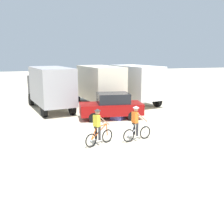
{
  "coord_description": "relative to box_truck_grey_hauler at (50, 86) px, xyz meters",
  "views": [
    {
      "loc": [
        -4.62,
        -10.65,
        4.4
      ],
      "look_at": [
        -0.1,
        3.85,
        1.1
      ],
      "focal_mm": 43.6,
      "sensor_mm": 36.0,
      "label": 1
    }
  ],
  "objects": [
    {
      "name": "cyclist_cowboy_hat",
      "position": [
        3.5,
        -9.15,
        -1.03
      ],
      "size": [
        1.69,
        0.63,
        1.82
      ],
      "color": "black",
      "rests_on": "ground"
    },
    {
      "name": "supply_crate",
      "position": [
        4.01,
        -4.56,
        -1.55
      ],
      "size": [
        1.05,
        1.04,
        0.65
      ],
      "primitive_type": "cube",
      "rotation": [
        0.0,
        0.0,
        2.42
      ],
      "color": "#4C5199",
      "rests_on": "ground"
    },
    {
      "name": "sedan_parked",
      "position": [
        3.72,
        -4.21,
        -0.99
      ],
      "size": [
        4.38,
        2.23,
        1.76
      ],
      "color": "maroon",
      "rests_on": "ground"
    },
    {
      "name": "box_truck_grey_hauler",
      "position": [
        0.0,
        0.0,
        0.0
      ],
      "size": [
        3.35,
        7.03,
        3.35
      ],
      "color": "#9E9EA3",
      "rests_on": "ground"
    },
    {
      "name": "ground_plane",
      "position": [
        2.97,
        -10.86,
        -1.87
      ],
      "size": [
        120.0,
        120.0,
        0.0
      ],
      "primitive_type": "plane",
      "color": "beige"
    },
    {
      "name": "box_truck_cream_rv",
      "position": [
        4.02,
        0.72,
        0.0
      ],
      "size": [
        3.14,
        6.98,
        3.35
      ],
      "color": "beige",
      "rests_on": "ground"
    },
    {
      "name": "box_truck_white_box",
      "position": [
        7.22,
        0.78,
        0.0
      ],
      "size": [
        3.48,
        7.05,
        3.35
      ],
      "color": "white",
      "rests_on": "ground"
    },
    {
      "name": "cyclist_orange_shirt",
      "position": [
        1.48,
        -9.25,
        -1.03
      ],
      "size": [
        1.58,
        0.87,
        1.82
      ],
      "color": "black",
      "rests_on": "ground"
    }
  ]
}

